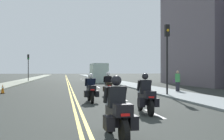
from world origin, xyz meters
TOP-DOWN VIEW (x-y plane):
  - ground_plane at (0.00, 48.00)m, footprint 264.00×264.00m
  - sidewalk_left at (-7.31, 48.00)m, footprint 2.86×144.00m
  - sidewalk_right at (7.31, 48.00)m, footprint 2.86×144.00m
  - centreline_yellow_inner at (-0.12, 48.00)m, footprint 0.12×132.00m
  - centreline_yellow_outer at (0.12, 48.00)m, footprint 0.12×132.00m
  - lane_dashes_white at (2.94, 29.00)m, footprint 0.14×56.40m
  - building_right_1 at (17.51, 28.88)m, footprint 8.16×14.80m
  - motorcycle_0 at (0.72, 4.21)m, footprint 0.78×2.09m
  - motorcycle_1 at (2.63, 8.12)m, footprint 0.77×2.15m
  - motorcycle_2 at (0.85, 12.38)m, footprint 0.77×2.12m
  - motorcycle_3 at (2.41, 16.25)m, footprint 0.78×2.08m
  - traffic_cone_0 at (-5.08, 19.18)m, footprint 0.32×0.32m
  - traffic_light_near at (6.28, 15.21)m, footprint 0.28×0.38m
  - traffic_light_far at (-6.28, 43.49)m, footprint 0.28×0.38m
  - pedestrian_0 at (8.16, 17.87)m, footprint 0.49×0.39m
  - parked_truck at (4.48, 38.66)m, footprint 2.20×6.50m

SIDE VIEW (x-z plane):
  - ground_plane at x=0.00m, z-range 0.00..0.00m
  - centreline_yellow_inner at x=-0.12m, z-range 0.00..0.01m
  - centreline_yellow_outer at x=0.12m, z-range 0.00..0.01m
  - lane_dashes_white at x=2.94m, z-range 0.00..0.01m
  - sidewalk_left at x=-7.31m, z-range 0.00..0.12m
  - sidewalk_right at x=7.31m, z-range 0.00..0.12m
  - traffic_cone_0 at x=-5.08m, z-range 0.00..0.72m
  - motorcycle_2 at x=0.85m, z-range -0.14..1.43m
  - motorcycle_0 at x=0.72m, z-range -0.14..1.44m
  - motorcycle_1 at x=2.63m, z-range -0.15..1.45m
  - motorcycle_3 at x=2.41m, z-range -0.15..1.47m
  - pedestrian_0 at x=8.16m, z-range 0.03..1.75m
  - parked_truck at x=4.48m, z-range -0.13..2.67m
  - traffic_light_far at x=-6.28m, z-range 0.84..5.22m
  - traffic_light_near at x=6.28m, z-range 0.91..5.73m
  - building_right_1 at x=17.51m, z-range 0.00..14.48m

